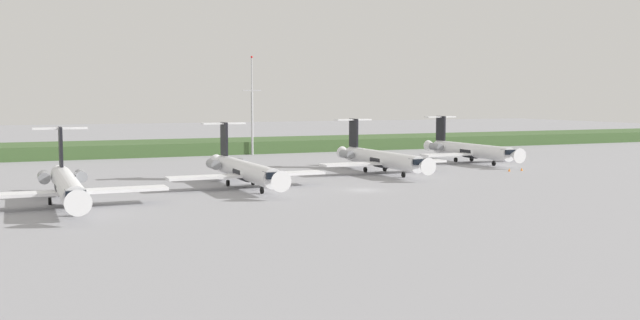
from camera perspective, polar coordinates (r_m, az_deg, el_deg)
ground_plane at (r=127.30m, az=-2.62°, el=-0.82°), size 500.00×500.00×0.00m
grass_berm at (r=171.60m, az=-8.12°, el=1.10°), size 320.00×20.00×2.83m
regional_jet_nearest at (r=89.99m, az=-19.46°, el=-1.87°), size 22.81×31.00×9.00m
regional_jet_second at (r=103.64m, az=-6.06°, el=-0.75°), size 22.81×31.00×9.00m
regional_jet_third at (r=123.04m, az=4.80°, el=0.16°), size 22.81×31.00×9.00m
regional_jet_fourth at (r=145.60m, az=11.77°, el=0.81°), size 22.81×31.00×9.00m
antenna_mast at (r=162.58m, az=-5.42°, el=3.67°), size 4.40×0.50×22.20m
safety_cone_front_marker at (r=129.43m, az=14.81°, el=-0.76°), size 0.44×0.44×0.55m
safety_cone_mid_marker at (r=131.33m, az=15.75°, el=-0.70°), size 0.44×0.44×0.55m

